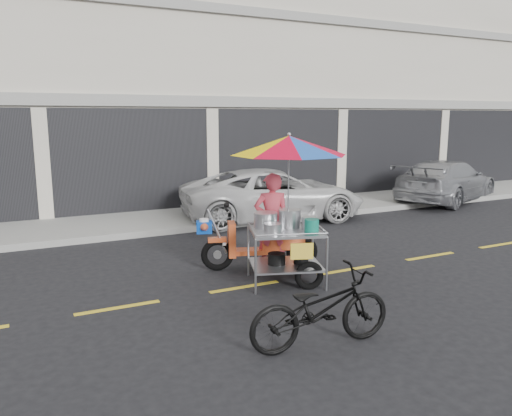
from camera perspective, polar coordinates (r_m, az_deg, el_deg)
name	(u,v)px	position (r m, az deg, el deg)	size (l,w,h in m)	color
ground	(346,270)	(9.08, 10.29, -7.01)	(90.00, 90.00, 0.00)	black
sidewalk	(226,213)	(13.73, -3.44, -0.56)	(45.00, 3.00, 0.15)	gray
shophouse_block	(241,74)	(19.33, -1.69, 15.05)	(36.00, 8.11, 10.40)	beige
centerline	(346,270)	(9.08, 10.29, -6.98)	(42.00, 0.10, 0.01)	gold
white_pickup	(273,194)	(13.12, 1.97, 1.57)	(2.22, 4.82, 1.34)	silver
silver_pickup	(446,181)	(17.00, 20.92, 2.93)	(1.87, 4.60, 1.33)	#97999E
near_bicycle	(321,309)	(6.03, 7.42, -11.34)	(0.63, 1.80, 0.95)	black
food_vendor_rig	(281,187)	(8.27, 2.84, 2.39)	(2.41, 2.45, 2.46)	black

